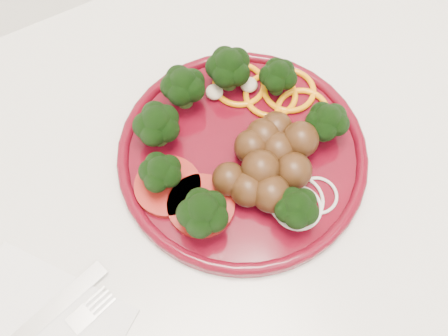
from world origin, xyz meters
TOP-DOWN VIEW (x-y plane):
  - counter at (0.00, 1.70)m, footprint 2.40×0.60m
  - plate at (-0.11, 1.69)m, footprint 0.29×0.29m

SIDE VIEW (x-z plane):
  - counter at x=0.00m, z-range 0.00..0.90m
  - plate at x=-0.11m, z-range 0.89..0.95m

